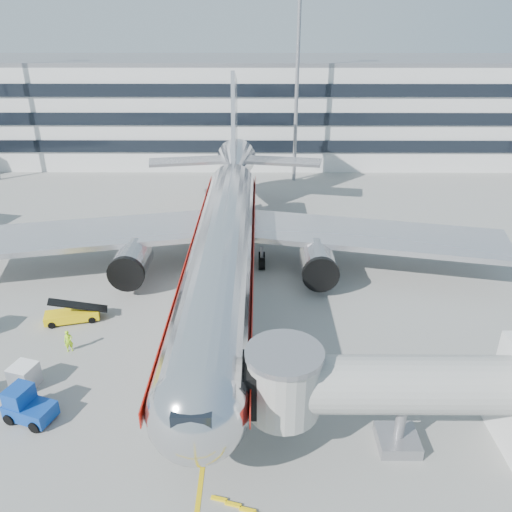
{
  "coord_description": "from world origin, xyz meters",
  "views": [
    {
      "loc": [
        2.89,
        -28.28,
        21.1
      ],
      "look_at": [
        2.69,
        7.73,
        4.0
      ],
      "focal_mm": 35.0,
      "sensor_mm": 36.0,
      "label": 1
    }
  ],
  "objects_px": {
    "baggage_tug": "(27,406)",
    "cargo_container_front": "(24,376)",
    "ramp_worker": "(69,341)",
    "main_jet": "(225,234)",
    "belt_loader": "(72,315)"
  },
  "relations": [
    {
      "from": "belt_loader",
      "to": "ramp_worker",
      "type": "distance_m",
      "value": 4.0
    },
    {
      "from": "main_jet",
      "to": "cargo_container_front",
      "type": "bearing_deg",
      "value": -128.52
    },
    {
      "from": "main_jet",
      "to": "ramp_worker",
      "type": "height_order",
      "value": "main_jet"
    },
    {
      "from": "cargo_container_front",
      "to": "ramp_worker",
      "type": "distance_m",
      "value": 4.0
    },
    {
      "from": "ramp_worker",
      "to": "baggage_tug",
      "type": "bearing_deg",
      "value": -109.75
    },
    {
      "from": "belt_loader",
      "to": "baggage_tug",
      "type": "bearing_deg",
      "value": -84.68
    },
    {
      "from": "belt_loader",
      "to": "cargo_container_front",
      "type": "xyz_separation_m",
      "value": [
        -0.42,
        -7.54,
        0.21
      ]
    },
    {
      "from": "cargo_container_front",
      "to": "ramp_worker",
      "type": "relative_size",
      "value": 1.11
    },
    {
      "from": "main_jet",
      "to": "cargo_container_front",
      "type": "height_order",
      "value": "main_jet"
    },
    {
      "from": "baggage_tug",
      "to": "cargo_container_front",
      "type": "height_order",
      "value": "baggage_tug"
    },
    {
      "from": "cargo_container_front",
      "to": "baggage_tug",
      "type": "bearing_deg",
      "value": -64.12
    },
    {
      "from": "baggage_tug",
      "to": "ramp_worker",
      "type": "height_order",
      "value": "baggage_tug"
    },
    {
      "from": "main_jet",
      "to": "belt_loader",
      "type": "xyz_separation_m",
      "value": [
        -11.46,
        -7.38,
        -3.66
      ]
    },
    {
      "from": "belt_loader",
      "to": "ramp_worker",
      "type": "bearing_deg",
      "value": -74.0
    },
    {
      "from": "main_jet",
      "to": "belt_loader",
      "type": "bearing_deg",
      "value": -147.22
    }
  ]
}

